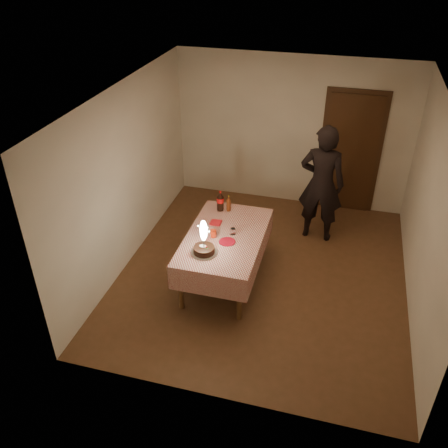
# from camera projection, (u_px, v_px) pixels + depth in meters

# --- Properties ---
(ground) EXTENTS (4.00, 4.50, 0.01)m
(ground) POSITION_uv_depth(u_px,v_px,m) (263.00, 272.00, 6.91)
(ground) COLOR brown
(ground) RESTS_ON ground
(room_shell) EXTENTS (4.04, 4.54, 2.62)m
(room_shell) POSITION_uv_depth(u_px,v_px,m) (272.00, 167.00, 6.08)
(room_shell) COLOR silver
(room_shell) RESTS_ON ground
(dining_table) EXTENTS (1.02, 1.72, 0.74)m
(dining_table) POSITION_uv_depth(u_px,v_px,m) (225.00, 241.00, 6.45)
(dining_table) COLOR brown
(dining_table) RESTS_ON ground
(birthday_cake) EXTENTS (0.34, 0.34, 0.48)m
(birthday_cake) POSITION_uv_depth(u_px,v_px,m) (204.00, 245.00, 6.00)
(birthday_cake) COLOR white
(birthday_cake) RESTS_ON dining_table
(red_plate) EXTENTS (0.22, 0.22, 0.01)m
(red_plate) POSITION_uv_depth(u_px,v_px,m) (227.00, 242.00, 6.27)
(red_plate) COLOR #AF0C20
(red_plate) RESTS_ON dining_table
(red_cup) EXTENTS (0.08, 0.08, 0.10)m
(red_cup) POSITION_uv_depth(u_px,v_px,m) (213.00, 234.00, 6.35)
(red_cup) COLOR #B0250C
(red_cup) RESTS_ON dining_table
(clear_cup) EXTENTS (0.07, 0.07, 0.09)m
(clear_cup) POSITION_uv_depth(u_px,v_px,m) (233.00, 231.00, 6.40)
(clear_cup) COLOR white
(clear_cup) RESTS_ON dining_table
(napkin_stack) EXTENTS (0.15, 0.15, 0.02)m
(napkin_stack) POSITION_uv_depth(u_px,v_px,m) (216.00, 223.00, 6.66)
(napkin_stack) COLOR red
(napkin_stack) RESTS_ON dining_table
(cola_bottle) EXTENTS (0.10, 0.10, 0.32)m
(cola_bottle) POSITION_uv_depth(u_px,v_px,m) (220.00, 201.00, 6.88)
(cola_bottle) COLOR black
(cola_bottle) RESTS_ON dining_table
(amber_bottle_left) EXTENTS (0.06, 0.06, 0.25)m
(amber_bottle_left) POSITION_uv_depth(u_px,v_px,m) (229.00, 204.00, 6.89)
(amber_bottle_left) COLOR #602810
(amber_bottle_left) RESTS_ON dining_table
(photographer) EXTENTS (0.72, 0.50, 1.89)m
(photographer) POSITION_uv_depth(u_px,v_px,m) (321.00, 184.00, 7.22)
(photographer) COLOR black
(photographer) RESTS_ON ground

